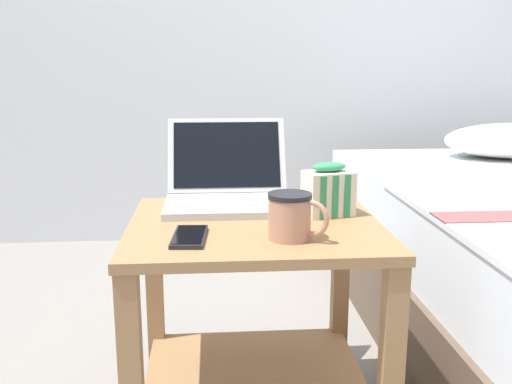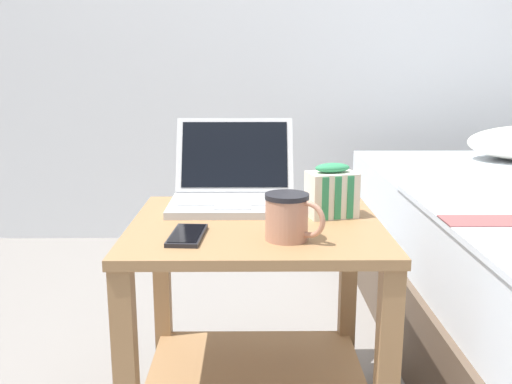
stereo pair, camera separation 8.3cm
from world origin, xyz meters
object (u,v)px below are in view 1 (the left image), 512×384
at_px(snack_bag, 328,191).
at_px(cell_phone, 189,236).
at_px(laptop, 228,188).
at_px(mug_front_left, 291,214).

relative_size(snack_bag, cell_phone, 0.85).
xyz_separation_m(snack_bag, cell_phone, (-0.33, -0.17, -0.05)).
bearing_deg(snack_bag, cell_phone, -152.77).
xyz_separation_m(laptop, cell_phone, (-0.09, -0.29, -0.04)).
bearing_deg(laptop, cell_phone, -107.00).
relative_size(laptop, mug_front_left, 2.62).
bearing_deg(cell_phone, laptop, 73.00).
xyz_separation_m(mug_front_left, cell_phone, (-0.21, 0.02, -0.05)).
bearing_deg(mug_front_left, laptop, 111.26).
distance_m(mug_front_left, snack_bag, 0.22).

